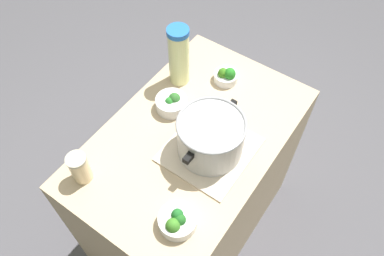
# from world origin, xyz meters

# --- Properties ---
(ground_plane) EXTENTS (8.00, 8.00, 0.00)m
(ground_plane) POSITION_xyz_m (0.00, 0.00, 0.00)
(ground_plane) COLOR #54535A
(counter_slab) EXTENTS (1.03, 0.66, 0.90)m
(counter_slab) POSITION_xyz_m (0.00, 0.00, 0.45)
(counter_slab) COLOR tan
(counter_slab) RESTS_ON ground_plane
(dish_cloth) EXTENTS (0.33, 0.31, 0.01)m
(dish_cloth) POSITION_xyz_m (0.02, 0.10, 0.91)
(dish_cloth) COLOR beige
(dish_cloth) RESTS_ON counter_slab
(cooking_pot) EXTENTS (0.33, 0.26, 0.17)m
(cooking_pot) POSITION_xyz_m (0.02, 0.10, 1.00)
(cooking_pot) COLOR #B7B7BC
(cooking_pot) RESTS_ON dish_cloth
(lemonade_pitcher) EXTENTS (0.09, 0.09, 0.28)m
(lemonade_pitcher) POSITION_xyz_m (-0.22, -0.22, 1.05)
(lemonade_pitcher) COLOR beige
(lemonade_pitcher) RESTS_ON counter_slab
(mason_jar) EXTENTS (0.07, 0.07, 0.13)m
(mason_jar) POSITION_xyz_m (0.39, -0.22, 0.97)
(mason_jar) COLOR beige
(mason_jar) RESTS_ON counter_slab
(broccoli_bowl_front) EXTENTS (0.11, 0.11, 0.08)m
(broccoli_bowl_front) POSITION_xyz_m (-0.33, -0.05, 0.94)
(broccoli_bowl_front) COLOR silver
(broccoli_bowl_front) RESTS_ON counter_slab
(broccoli_bowl_center) EXTENTS (0.13, 0.13, 0.08)m
(broccoli_bowl_center) POSITION_xyz_m (-0.07, -0.15, 0.94)
(broccoli_bowl_center) COLOR silver
(broccoli_bowl_center) RESTS_ON counter_slab
(broccoli_bowl_back) EXTENTS (0.14, 0.14, 0.08)m
(broccoli_bowl_back) POSITION_xyz_m (0.34, 0.17, 0.94)
(broccoli_bowl_back) COLOR silver
(broccoli_bowl_back) RESTS_ON counter_slab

